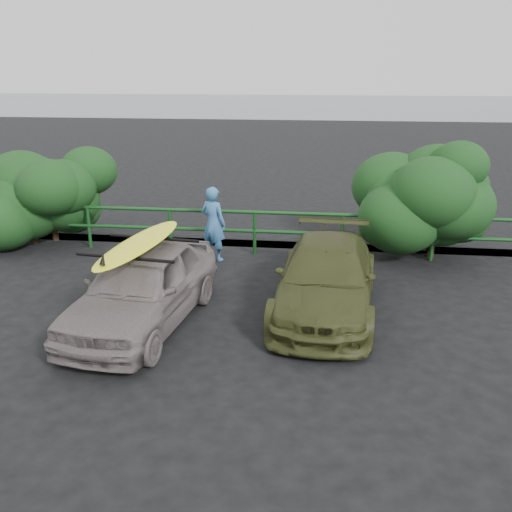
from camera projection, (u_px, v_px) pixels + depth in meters
The scene contains 10 objects.
ground at pixel (149, 352), 8.74m from camera, with size 80.00×80.00×0.00m, color black.
ocean at pixel (306, 104), 65.22m from camera, with size 200.00×200.00×0.00m, color slate.
guardrail at pixel (212, 231), 13.28m from camera, with size 14.00×0.08×1.04m, color #154A1B, non-canonical shape.
shrub_left at pixel (24, 200), 14.05m from camera, with size 3.20×2.40×2.06m, color #184118, non-canonical shape.
shrub_right at pixel (432, 200), 12.93m from camera, with size 3.20×2.40×2.56m, color #184118, non-canonical shape.
sedan at pixel (142, 287), 9.50m from camera, with size 1.58×3.93×1.34m, color slate.
olive_vehicle at pixel (326, 278), 10.10m from camera, with size 1.70×4.19×1.22m, color #3B411C.
man at pixel (213, 224), 12.67m from camera, with size 0.61×0.40×1.68m, color teal.
roof_rack at pixel (140, 247), 9.28m from camera, with size 1.64×1.15×0.05m, color black, non-canonical shape.
surfboard at pixel (140, 243), 9.26m from camera, with size 0.60×2.89×0.09m, color #F6FF1A.
Camera 1 is at (2.59, -7.56, 4.17)m, focal length 40.00 mm.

